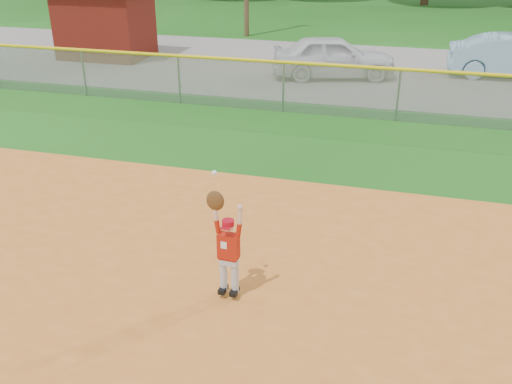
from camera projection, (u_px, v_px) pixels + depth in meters
ground at (356, 343)px, 7.74m from camera, size 120.00×120.00×0.00m
parking_strip at (404, 73)px, 21.67m from camera, size 44.00×10.00×0.03m
car_white_a at (333, 57)px, 20.68m from camera, size 4.76×2.93×1.51m
utility_shed at (105, 21)px, 23.65m from camera, size 3.87×3.01×2.90m
outfield_fence at (399, 91)px, 16.08m from camera, size 40.06×0.10×1.55m
ballplayer at (227, 244)px, 8.29m from camera, size 0.55×0.24×1.97m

